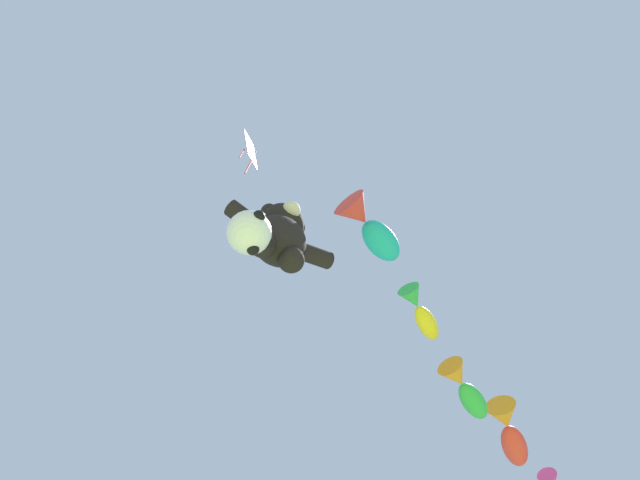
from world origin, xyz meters
TOP-DOWN VIEW (x-y plane):
  - teddy_bear_kite at (-1.24, 6.27)m, footprint 2.44×1.07m
  - soccer_ball_kite at (-1.89, 6.05)m, footprint 0.89×0.89m
  - fish_kite_teal at (0.66, 5.68)m, footprint 1.97×1.37m
  - fish_kite_goldfin at (3.01, 7.01)m, footprint 1.62×1.28m
  - fish_kite_emerald at (4.94, 8.06)m, footprint 1.89×1.38m
  - fish_kite_crimson at (7.25, 8.93)m, footprint 2.11×1.90m
  - diamond_kite at (-2.57, 5.94)m, footprint 0.81×0.79m

SIDE VIEW (x-z plane):
  - soccer_ball_kite at x=-1.89m, z-range 11.82..12.64m
  - teddy_bear_kite at x=-1.24m, z-range 12.38..14.85m
  - fish_kite_emerald at x=4.94m, z-range 14.94..15.65m
  - fish_kite_teal at x=0.66m, z-range 15.11..15.97m
  - fish_kite_goldfin at x=3.01m, z-range 15.60..16.19m
  - fish_kite_crimson at x=7.25m, z-range 15.73..16.56m
  - diamond_kite at x=-2.57m, z-range 16.02..18.78m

